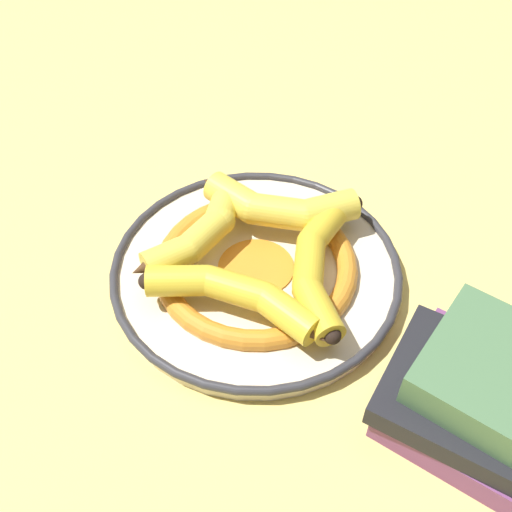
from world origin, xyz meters
name	(u,v)px	position (x,y,z in m)	size (l,w,h in m)	color
ground_plane	(242,270)	(0.00, 0.00, 0.00)	(2.80, 2.80, 0.00)	#E5CC6B
decorative_bowl	(256,269)	(-0.01, 0.02, 0.02)	(0.34, 0.34, 0.03)	beige
banana_a	(197,235)	(0.03, -0.04, 0.05)	(0.17, 0.08, 0.03)	yellow
banana_b	(277,206)	(-0.07, -0.02, 0.05)	(0.14, 0.17, 0.04)	yellow
banana_c	(317,262)	(-0.04, 0.08, 0.05)	(0.17, 0.16, 0.03)	gold
banana_d	(237,295)	(0.05, 0.06, 0.05)	(0.12, 0.19, 0.03)	yellow
book_stack	(502,404)	(-0.06, 0.31, 0.04)	(0.22, 0.24, 0.09)	#753D70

